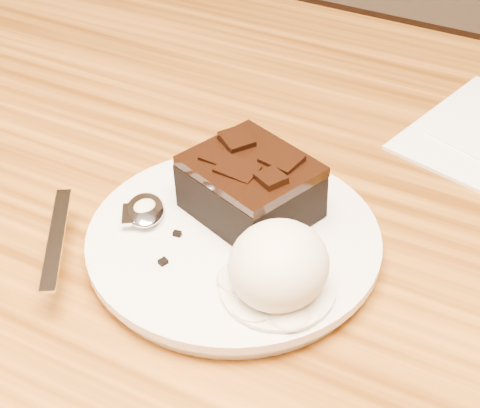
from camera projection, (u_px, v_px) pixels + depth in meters
The scene contains 8 objects.
plate at pixel (234, 244), 0.58m from camera, with size 0.22×0.22×0.02m, color silver.
brownie at pixel (251, 191), 0.58m from camera, with size 0.09×0.08×0.04m, color black.
ice_cream_scoop at pixel (279, 265), 0.51m from camera, with size 0.07×0.07×0.06m, color white.
melt_puddle at pixel (278, 289), 0.53m from camera, with size 0.08×0.08×0.00m, color white.
spoon at pixel (145, 212), 0.59m from camera, with size 0.03×0.17×0.01m, color silver, non-canonical shape.
crumb_a at pixel (163, 262), 0.55m from camera, with size 0.01×0.01×0.00m, color black.
crumb_b at pixel (296, 245), 0.56m from camera, with size 0.01×0.01×0.00m, color black.
crumb_c at pixel (177, 234), 0.57m from camera, with size 0.01×0.00×0.00m, color black.
Camera 1 is at (0.31, -0.41, 1.14)m, focal length 57.94 mm.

